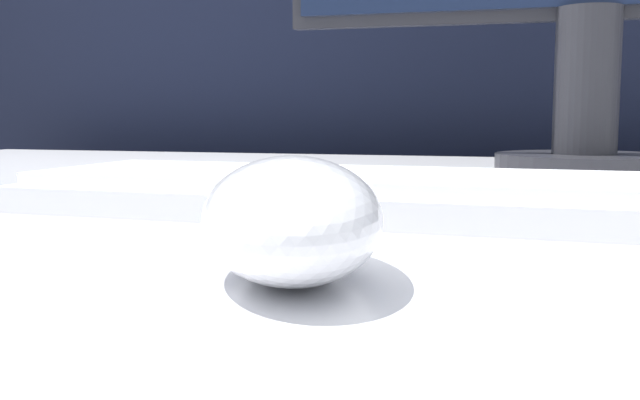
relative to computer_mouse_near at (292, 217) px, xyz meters
name	(u,v)px	position (x,y,z in m)	size (l,w,h in m)	color
partition_panel	(476,261)	(0.00, 0.92, -0.19)	(5.00, 0.03, 1.15)	black
computer_mouse_near	(292,217)	(0.00, 0.00, 0.00)	(0.10, 0.14, 0.04)	white
keyboard	(336,192)	(-0.03, 0.18, -0.01)	(0.39, 0.16, 0.02)	white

